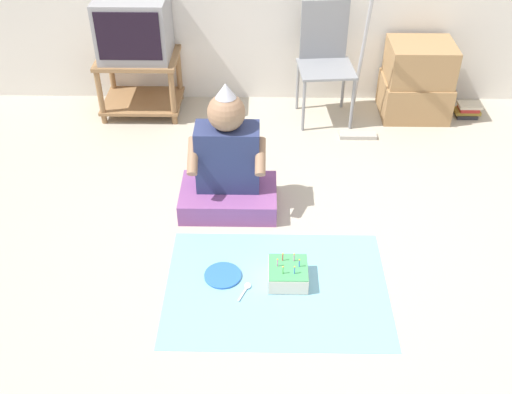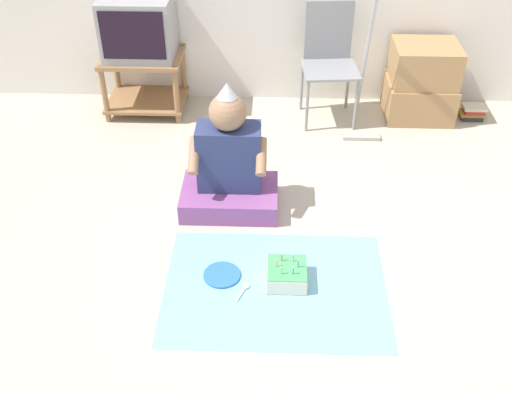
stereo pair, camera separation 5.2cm
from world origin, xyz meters
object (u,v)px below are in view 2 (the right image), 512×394
Objects in this scene: birthday_cake at (287,274)px; paper_plate at (222,275)px; tv at (139,26)px; folding_chair at (329,55)px; book_pile at (472,112)px; person_seated at (229,167)px; dust_mop at (365,87)px; cardboard_box_stack at (421,82)px.

birthday_cake is 0.37m from paper_plate.
birthday_cake is at bearing -60.03° from tv.
folding_chair is 4.38× the size of book_pile.
book_pile is (2.62, -0.05, -0.65)m from tv.
birthday_cake is at bearing -128.20° from book_pile.
person_seated is (-0.68, -1.23, -0.22)m from folding_chair.
folding_chair is at bearing 178.72° from book_pile.
tv reaches higher than folding_chair.
tv is 2.34m from birthday_cake.
dust_mop reaches higher than person_seated.
paper_plate is (-1.42, -1.90, -0.28)m from cardboard_box_stack.
tv reaches higher than cardboard_box_stack.
cardboard_box_stack is at bearing 41.08° from person_seated.
person_seated is at bearing -58.73° from tv.
dust_mop is 1.00m from book_pile.
dust_mop is at bearing -165.76° from book_pile.
person_seated is (0.76, -1.26, -0.41)m from tv.
birthday_cake is (-1.49, -1.90, 0.01)m from book_pile.
book_pile is at bearing 51.80° from birthday_cake.
person_seated reaches higher than cardboard_box_stack.
person_seated is 3.93× the size of birthday_cake.
person_seated is 0.72m from paper_plate.
dust_mop is at bearing 70.93° from birthday_cake.
dust_mop reaches higher than tv.
cardboard_box_stack is at bearing 175.34° from book_pile.
book_pile is at bearing 45.19° from paper_plate.
dust_mop reaches higher than folding_chair.
paper_plate is at bearing -109.82° from folding_chair.
birthday_cake is at bearing -118.65° from cardboard_box_stack.
paper_plate is (0.76, -1.92, -0.69)m from tv.
cardboard_box_stack is 1.88m from person_seated.
dust_mop reaches higher than birthday_cake.
tv is 2.18m from paper_plate.
dust_mop is 5.74× the size of birthday_cake.
birthday_cake reaches higher than book_pile.
tv is 2.59× the size of book_pile.
person_seated reaches higher than paper_plate.
dust_mop is 1.92m from paper_plate.
tv is 0.42× the size of dust_mop.
person_seated is (-1.42, -1.24, 0.00)m from cardboard_box_stack.
dust_mop is (-0.48, -0.27, 0.08)m from cardboard_box_stack.
tv is 0.89× the size of cardboard_box_stack.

